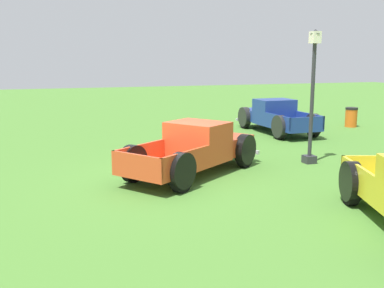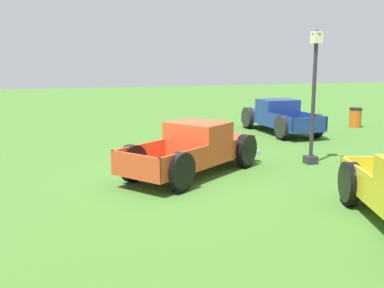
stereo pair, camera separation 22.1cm
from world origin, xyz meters
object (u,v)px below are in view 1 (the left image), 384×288
at_px(pickup_truck_behind_left, 273,116).
at_px(lamp_post_far, 312,95).
at_px(pickup_truck_foreground, 199,148).
at_px(trash_can, 351,117).

distance_m(pickup_truck_behind_left, lamp_post_far, 6.51).
bearing_deg(lamp_post_far, pickup_truck_behind_left, 162.26).
xyz_separation_m(pickup_truck_foreground, lamp_post_far, (0.02, 3.75, 1.48)).
height_order(pickup_truck_foreground, lamp_post_far, lamp_post_far).
bearing_deg(pickup_truck_foreground, lamp_post_far, 89.66).
distance_m(pickup_truck_foreground, pickup_truck_behind_left, 8.27).
relative_size(pickup_truck_foreground, trash_can, 5.24).
relative_size(pickup_truck_foreground, pickup_truck_behind_left, 1.02).
relative_size(lamp_post_far, trash_can, 4.42).
distance_m(lamp_post_far, trash_can, 8.91).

